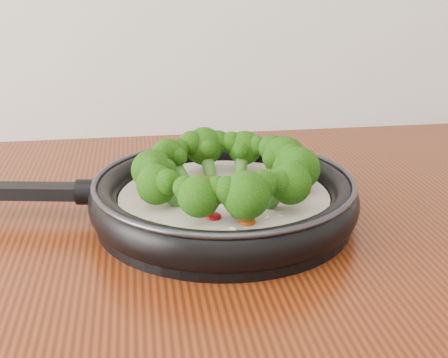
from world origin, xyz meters
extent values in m
cylinder|color=black|center=(0.10, 1.13, 0.91)|extent=(0.34, 0.34, 0.01)
torus|color=black|center=(0.10, 1.13, 0.93)|extent=(0.35, 0.35, 0.03)
torus|color=#2D2D33|center=(0.10, 1.13, 0.95)|extent=(0.34, 0.34, 0.01)
cube|color=black|center=(-0.13, 1.17, 0.93)|extent=(0.18, 0.06, 0.01)
cylinder|color=black|center=(-0.06, 1.16, 0.93)|extent=(0.03, 0.03, 0.03)
cylinder|color=beige|center=(0.10, 1.13, 0.92)|extent=(0.28, 0.28, 0.02)
ellipsoid|color=#B0080F|center=(0.02, 1.12, 0.93)|extent=(0.03, 0.03, 0.01)
ellipsoid|color=#B0080F|center=(0.11, 1.14, 0.93)|extent=(0.03, 0.03, 0.01)
ellipsoid|color=#B9400B|center=(0.11, 1.05, 0.93)|extent=(0.02, 0.02, 0.01)
ellipsoid|color=#B0080F|center=(0.01, 1.13, 0.93)|extent=(0.03, 0.03, 0.01)
ellipsoid|color=#B0080F|center=(0.16, 1.13, 0.93)|extent=(0.03, 0.03, 0.01)
ellipsoid|color=#B9400B|center=(0.12, 1.08, 0.93)|extent=(0.02, 0.02, 0.01)
ellipsoid|color=#B0080F|center=(0.08, 1.15, 0.93)|extent=(0.02, 0.02, 0.01)
ellipsoid|color=#B0080F|center=(0.15, 1.12, 0.93)|extent=(0.03, 0.03, 0.01)
ellipsoid|color=#B9400B|center=(0.09, 1.17, 0.93)|extent=(0.03, 0.03, 0.01)
ellipsoid|color=#B0080F|center=(0.11, 1.11, 0.93)|extent=(0.01, 0.01, 0.01)
ellipsoid|color=#B0080F|center=(0.05, 1.20, 0.93)|extent=(0.02, 0.02, 0.01)
ellipsoid|color=#B9400B|center=(0.09, 1.11, 0.93)|extent=(0.02, 0.02, 0.01)
ellipsoid|color=#B0080F|center=(0.08, 1.11, 0.93)|extent=(0.02, 0.02, 0.01)
ellipsoid|color=#B0080F|center=(0.08, 1.14, 0.93)|extent=(0.03, 0.03, 0.01)
ellipsoid|color=#B9400B|center=(0.05, 1.18, 0.93)|extent=(0.02, 0.02, 0.01)
ellipsoid|color=#B0080F|center=(0.07, 1.13, 0.93)|extent=(0.02, 0.02, 0.01)
ellipsoid|color=#B0080F|center=(0.08, 1.07, 0.93)|extent=(0.02, 0.02, 0.01)
ellipsoid|color=#B9400B|center=(0.18, 1.12, 0.93)|extent=(0.03, 0.03, 0.01)
ellipsoid|color=#B0080F|center=(0.08, 1.18, 0.93)|extent=(0.02, 0.02, 0.01)
ellipsoid|color=white|center=(0.10, 1.16, 0.93)|extent=(0.01, 0.01, 0.00)
ellipsoid|color=white|center=(0.09, 1.04, 0.93)|extent=(0.01, 0.01, 0.00)
ellipsoid|color=white|center=(0.11, 1.07, 0.93)|extent=(0.01, 0.01, 0.00)
ellipsoid|color=white|center=(0.10, 1.08, 0.93)|extent=(0.01, 0.01, 0.00)
ellipsoid|color=white|center=(0.08, 1.12, 0.93)|extent=(0.01, 0.01, 0.00)
ellipsoid|color=white|center=(0.10, 1.23, 0.93)|extent=(0.01, 0.01, 0.00)
ellipsoid|color=white|center=(0.13, 1.13, 0.93)|extent=(0.00, 0.01, 0.00)
ellipsoid|color=white|center=(0.18, 1.19, 0.93)|extent=(0.01, 0.01, 0.00)
ellipsoid|color=white|center=(0.17, 1.18, 0.93)|extent=(0.01, 0.00, 0.00)
ellipsoid|color=white|center=(0.13, 1.13, 0.93)|extent=(0.01, 0.01, 0.00)
ellipsoid|color=white|center=(0.09, 1.17, 0.93)|extent=(0.01, 0.01, 0.00)
ellipsoid|color=white|center=(0.08, 1.07, 0.93)|extent=(0.01, 0.01, 0.00)
ellipsoid|color=white|center=(0.13, 1.06, 0.93)|extent=(0.01, 0.01, 0.00)
ellipsoid|color=white|center=(0.08, 1.10, 0.93)|extent=(0.01, 0.01, 0.00)
ellipsoid|color=white|center=(0.14, 1.06, 0.93)|extent=(0.01, 0.01, 0.00)
ellipsoid|color=white|center=(0.14, 1.19, 0.93)|extent=(0.00, 0.01, 0.00)
ellipsoid|color=white|center=(0.01, 1.07, 0.93)|extent=(0.00, 0.01, 0.00)
ellipsoid|color=white|center=(0.01, 1.19, 0.93)|extent=(0.01, 0.01, 0.00)
cylinder|color=#4A872C|center=(0.16, 1.12, 0.94)|extent=(0.03, 0.02, 0.03)
sphere|color=black|center=(0.18, 1.12, 0.96)|extent=(0.06, 0.06, 0.05)
sphere|color=black|center=(0.18, 1.14, 0.97)|extent=(0.04, 0.04, 0.03)
sphere|color=black|center=(0.17, 1.10, 0.97)|extent=(0.03, 0.03, 0.03)
sphere|color=black|center=(0.16, 1.12, 0.96)|extent=(0.03, 0.03, 0.02)
cylinder|color=#4A872C|center=(0.16, 1.16, 0.94)|extent=(0.04, 0.03, 0.04)
sphere|color=black|center=(0.17, 1.16, 0.96)|extent=(0.06, 0.06, 0.05)
sphere|color=black|center=(0.16, 1.18, 0.97)|extent=(0.04, 0.04, 0.03)
sphere|color=black|center=(0.18, 1.14, 0.97)|extent=(0.03, 0.03, 0.03)
sphere|color=black|center=(0.16, 1.16, 0.96)|extent=(0.03, 0.03, 0.03)
cylinder|color=#4A872C|center=(0.13, 1.19, 0.94)|extent=(0.03, 0.04, 0.04)
sphere|color=black|center=(0.13, 1.21, 0.96)|extent=(0.05, 0.05, 0.04)
sphere|color=black|center=(0.12, 1.21, 0.97)|extent=(0.03, 0.03, 0.03)
sphere|color=black|center=(0.15, 1.19, 0.97)|extent=(0.03, 0.03, 0.02)
sphere|color=black|center=(0.13, 1.19, 0.96)|extent=(0.02, 0.02, 0.02)
cylinder|color=#4A872C|center=(0.09, 1.20, 0.95)|extent=(0.02, 0.04, 0.04)
sphere|color=black|center=(0.08, 1.21, 0.96)|extent=(0.06, 0.06, 0.05)
sphere|color=black|center=(0.07, 1.21, 0.97)|extent=(0.03, 0.03, 0.03)
sphere|color=black|center=(0.10, 1.21, 0.97)|extent=(0.03, 0.03, 0.03)
sphere|color=black|center=(0.09, 1.20, 0.97)|extent=(0.03, 0.03, 0.02)
cylinder|color=#4A872C|center=(0.05, 1.18, 0.94)|extent=(0.03, 0.03, 0.03)
sphere|color=black|center=(0.04, 1.19, 0.96)|extent=(0.05, 0.05, 0.04)
sphere|color=black|center=(0.03, 1.17, 0.97)|extent=(0.03, 0.03, 0.03)
sphere|color=black|center=(0.05, 1.20, 0.97)|extent=(0.03, 0.03, 0.02)
sphere|color=black|center=(0.05, 1.18, 0.96)|extent=(0.02, 0.02, 0.02)
cylinder|color=#4A872C|center=(0.03, 1.14, 0.94)|extent=(0.03, 0.02, 0.03)
sphere|color=black|center=(0.02, 1.15, 0.96)|extent=(0.05, 0.05, 0.05)
sphere|color=black|center=(0.02, 1.13, 0.97)|extent=(0.03, 0.03, 0.03)
sphere|color=black|center=(0.02, 1.16, 0.96)|extent=(0.03, 0.03, 0.03)
sphere|color=black|center=(0.03, 1.14, 0.96)|extent=(0.03, 0.03, 0.02)
cylinder|color=#4A872C|center=(0.03, 1.11, 0.94)|extent=(0.03, 0.03, 0.03)
sphere|color=black|center=(0.02, 1.10, 0.96)|extent=(0.05, 0.05, 0.04)
sphere|color=black|center=(0.03, 1.09, 0.97)|extent=(0.03, 0.03, 0.03)
sphere|color=black|center=(0.02, 1.12, 0.96)|extent=(0.03, 0.03, 0.03)
sphere|color=black|center=(0.04, 1.11, 0.96)|extent=(0.02, 0.02, 0.02)
cylinder|color=#4A872C|center=(0.07, 1.07, 0.94)|extent=(0.03, 0.04, 0.04)
sphere|color=black|center=(0.06, 1.05, 0.96)|extent=(0.05, 0.05, 0.04)
sphere|color=black|center=(0.08, 1.05, 0.97)|extent=(0.03, 0.03, 0.03)
sphere|color=black|center=(0.05, 1.06, 0.97)|extent=(0.03, 0.03, 0.03)
sphere|color=black|center=(0.07, 1.07, 0.96)|extent=(0.02, 0.02, 0.02)
cylinder|color=#4A872C|center=(0.10, 1.06, 0.95)|extent=(0.02, 0.04, 0.04)
sphere|color=black|center=(0.11, 1.04, 0.96)|extent=(0.06, 0.06, 0.05)
sphere|color=black|center=(0.12, 1.05, 0.97)|extent=(0.04, 0.04, 0.03)
sphere|color=black|center=(0.09, 1.05, 0.97)|extent=(0.03, 0.03, 0.03)
sphere|color=black|center=(0.10, 1.06, 0.97)|extent=(0.03, 0.03, 0.02)
cylinder|color=#4A872C|center=(0.14, 1.08, 0.95)|extent=(0.03, 0.03, 0.04)
sphere|color=black|center=(0.16, 1.07, 0.96)|extent=(0.05, 0.05, 0.04)
sphere|color=black|center=(0.16, 1.08, 0.97)|extent=(0.03, 0.03, 0.03)
sphere|color=black|center=(0.14, 1.06, 0.97)|extent=(0.03, 0.03, 0.03)
sphere|color=black|center=(0.14, 1.08, 0.97)|extent=(0.03, 0.03, 0.02)
camera|label=1|loc=(0.00, 0.51, 1.18)|focal=47.82mm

